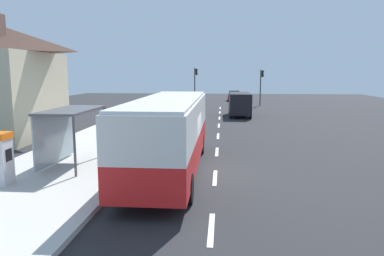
{
  "coord_description": "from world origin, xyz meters",
  "views": [
    {
      "loc": [
        0.51,
        -15.58,
        4.27
      ],
      "look_at": [
        -1.0,
        2.65,
        1.5
      ],
      "focal_mm": 34.35,
      "sensor_mm": 36.0,
      "label": 1
    }
  ],
  "objects_px": {
    "recycling_bin_green": "(129,144)",
    "bus": "(170,130)",
    "white_van": "(240,103)",
    "sedan_near": "(234,95)",
    "recycling_bin_red": "(136,139)",
    "recycling_bin_orange": "(133,142)",
    "traffic_light_far_side": "(195,80)",
    "ticket_machine": "(1,158)",
    "bus_shelter": "(65,122)",
    "recycling_bin_blue": "(126,147)",
    "traffic_light_near_side": "(261,82)"
  },
  "relations": [
    {
      "from": "sedan_near",
      "to": "traffic_light_far_side",
      "type": "height_order",
      "value": "traffic_light_far_side"
    },
    {
      "from": "recycling_bin_orange",
      "to": "traffic_light_far_side",
      "type": "height_order",
      "value": "traffic_light_far_side"
    },
    {
      "from": "recycling_bin_orange",
      "to": "bus_shelter",
      "type": "xyz_separation_m",
      "value": [
        -2.21,
        -3.17,
        1.44
      ]
    },
    {
      "from": "recycling_bin_orange",
      "to": "bus_shelter",
      "type": "distance_m",
      "value": 4.13
    },
    {
      "from": "ticket_machine",
      "to": "bus_shelter",
      "type": "distance_m",
      "value": 3.46
    },
    {
      "from": "white_van",
      "to": "sedan_near",
      "type": "distance_m",
      "value": 20.72
    },
    {
      "from": "bus",
      "to": "traffic_light_near_side",
      "type": "height_order",
      "value": "traffic_light_near_side"
    },
    {
      "from": "traffic_light_near_side",
      "to": "recycling_bin_red",
      "type": "bearing_deg",
      "value": -108.58
    },
    {
      "from": "recycling_bin_orange",
      "to": "traffic_light_far_side",
      "type": "bearing_deg",
      "value": 87.92
    },
    {
      "from": "recycling_bin_red",
      "to": "sedan_near",
      "type": "bearing_deg",
      "value": 80.16
    },
    {
      "from": "ticket_machine",
      "to": "recycling_bin_blue",
      "type": "relative_size",
      "value": 2.04
    },
    {
      "from": "traffic_light_far_side",
      "to": "ticket_machine",
      "type": "bearing_deg",
      "value": -96.87
    },
    {
      "from": "recycling_bin_orange",
      "to": "bus_shelter",
      "type": "height_order",
      "value": "bus_shelter"
    },
    {
      "from": "sedan_near",
      "to": "recycling_bin_blue",
      "type": "height_order",
      "value": "sedan_near"
    },
    {
      "from": "recycling_bin_blue",
      "to": "recycling_bin_green",
      "type": "distance_m",
      "value": 0.7
    },
    {
      "from": "recycling_bin_green",
      "to": "traffic_light_near_side",
      "type": "distance_m",
      "value": 31.88
    },
    {
      "from": "recycling_bin_blue",
      "to": "recycling_bin_red",
      "type": "xyz_separation_m",
      "value": [
        0.0,
        2.1,
        0.0
      ]
    },
    {
      "from": "recycling_bin_orange",
      "to": "traffic_light_far_side",
      "type": "distance_m",
      "value": 30.49
    },
    {
      "from": "white_van",
      "to": "recycling_bin_orange",
      "type": "xyz_separation_m",
      "value": [
        -6.4,
        -17.49,
        -0.69
      ]
    },
    {
      "from": "bus",
      "to": "recycling_bin_red",
      "type": "bearing_deg",
      "value": 120.6
    },
    {
      "from": "bus",
      "to": "sedan_near",
      "type": "relative_size",
      "value": 2.46
    },
    {
      "from": "white_van",
      "to": "traffic_light_far_side",
      "type": "height_order",
      "value": "traffic_light_far_side"
    },
    {
      "from": "bus",
      "to": "recycling_bin_blue",
      "type": "relative_size",
      "value": 11.6
    },
    {
      "from": "sedan_near",
      "to": "recycling_bin_green",
      "type": "xyz_separation_m",
      "value": [
        -6.5,
        -38.9,
        -0.14
      ]
    },
    {
      "from": "bus",
      "to": "recycling_bin_green",
      "type": "bearing_deg",
      "value": 131.56
    },
    {
      "from": "ticket_machine",
      "to": "recycling_bin_green",
      "type": "relative_size",
      "value": 2.04
    },
    {
      "from": "bus",
      "to": "sedan_near",
      "type": "xyz_separation_m",
      "value": [
        4.01,
        41.71,
        -1.05
      ]
    },
    {
      "from": "white_van",
      "to": "recycling_bin_green",
      "type": "bearing_deg",
      "value": -109.39
    },
    {
      "from": "ticket_machine",
      "to": "recycling_bin_orange",
      "type": "distance_m",
      "value": 7.15
    },
    {
      "from": "bus",
      "to": "traffic_light_near_side",
      "type": "xyz_separation_m",
      "value": [
        7.22,
        33.07,
        1.25
      ]
    },
    {
      "from": "white_van",
      "to": "traffic_light_far_side",
      "type": "xyz_separation_m",
      "value": [
        -5.3,
        12.88,
        1.9
      ]
    },
    {
      "from": "white_van",
      "to": "recycling_bin_orange",
      "type": "distance_m",
      "value": 18.64
    },
    {
      "from": "recycling_bin_blue",
      "to": "recycling_bin_orange",
      "type": "height_order",
      "value": "same"
    },
    {
      "from": "recycling_bin_red",
      "to": "bus_shelter",
      "type": "bearing_deg",
      "value": -119.76
    },
    {
      "from": "traffic_light_near_side",
      "to": "bus_shelter",
      "type": "bearing_deg",
      "value": -110.0
    },
    {
      "from": "sedan_near",
      "to": "bus_shelter",
      "type": "height_order",
      "value": "bus_shelter"
    },
    {
      "from": "white_van",
      "to": "recycling_bin_blue",
      "type": "bearing_deg",
      "value": -108.72
    },
    {
      "from": "ticket_machine",
      "to": "recycling_bin_blue",
      "type": "height_order",
      "value": "ticket_machine"
    },
    {
      "from": "recycling_bin_blue",
      "to": "traffic_light_near_side",
      "type": "distance_m",
      "value": 32.54
    },
    {
      "from": "bus",
      "to": "traffic_light_far_side",
      "type": "bearing_deg",
      "value": 92.34
    },
    {
      "from": "recycling_bin_orange",
      "to": "recycling_bin_red",
      "type": "distance_m",
      "value": 0.7
    },
    {
      "from": "recycling_bin_green",
      "to": "traffic_light_near_side",
      "type": "height_order",
      "value": "traffic_light_near_side"
    },
    {
      "from": "white_van",
      "to": "ticket_machine",
      "type": "height_order",
      "value": "white_van"
    },
    {
      "from": "ticket_machine",
      "to": "recycling_bin_orange",
      "type": "height_order",
      "value": "ticket_machine"
    },
    {
      "from": "bus",
      "to": "white_van",
      "type": "height_order",
      "value": "bus"
    },
    {
      "from": "recycling_bin_green",
      "to": "traffic_light_far_side",
      "type": "height_order",
      "value": "traffic_light_far_side"
    },
    {
      "from": "sedan_near",
      "to": "ticket_machine",
      "type": "xyz_separation_m",
      "value": [
        -9.82,
        -44.51,
        0.38
      ]
    },
    {
      "from": "traffic_light_far_side",
      "to": "bus_shelter",
      "type": "bearing_deg",
      "value": -95.64
    },
    {
      "from": "sedan_near",
      "to": "recycling_bin_orange",
      "type": "bearing_deg",
      "value": -99.66
    },
    {
      "from": "recycling_bin_green",
      "to": "bus",
      "type": "bearing_deg",
      "value": -48.44
    }
  ]
}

